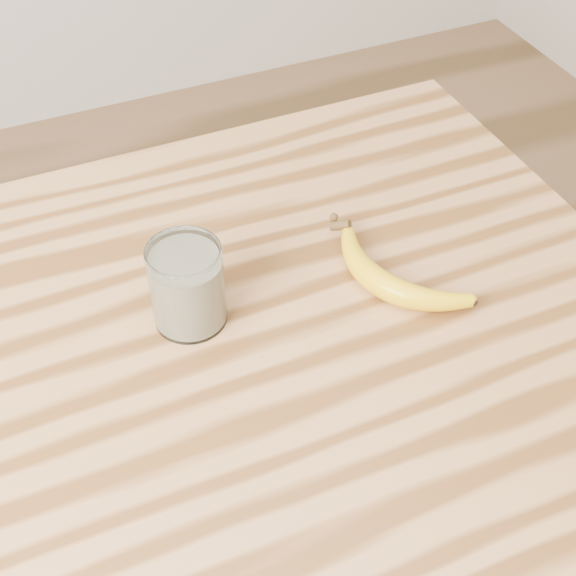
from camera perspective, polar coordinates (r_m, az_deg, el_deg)
name	(u,v)px	position (r m, az deg, el deg)	size (l,w,h in m)	color
table	(154,447)	(0.97, -9.52, -11.11)	(1.20, 0.80, 0.90)	#B07A49
smoothie_glass	(187,287)	(0.88, -7.17, 0.08)	(0.08, 0.08, 0.10)	white
banana	(383,286)	(0.93, 6.79, 0.17)	(0.10, 0.26, 0.03)	yellow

